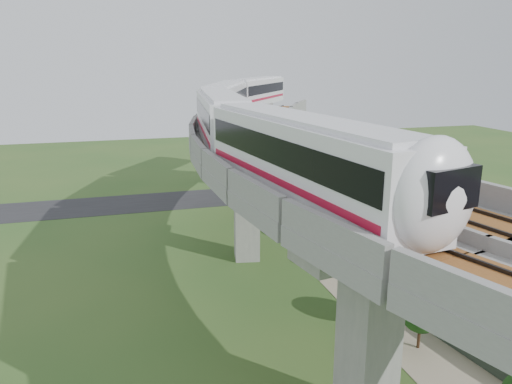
% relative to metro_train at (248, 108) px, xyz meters
% --- Properties ---
extents(ground, '(160.00, 160.00, 0.00)m').
position_rel_metro_train_xyz_m(ground, '(-1.89, -13.46, -12.31)').
color(ground, '#2D5221').
rests_on(ground, ground).
extents(dirt_lot, '(18.00, 26.00, 0.04)m').
position_rel_metro_train_xyz_m(dirt_lot, '(12.11, -15.46, -12.29)').
color(dirt_lot, gray).
rests_on(dirt_lot, ground).
extents(asphalt_road, '(60.00, 8.00, 0.03)m').
position_rel_metro_train_xyz_m(asphalt_road, '(-1.89, 16.54, -12.29)').
color(asphalt_road, '#232326').
rests_on(asphalt_road, ground).
extents(viaduct, '(19.58, 73.98, 11.40)m').
position_rel_metro_train_xyz_m(viaduct, '(1.96, -13.46, -3.26)').
color(viaduct, '#99968E').
rests_on(viaduct, ground).
extents(metro_train, '(18.70, 59.70, 3.64)m').
position_rel_metro_train_xyz_m(metro_train, '(0.00, 0.00, 0.00)').
color(metro_train, silver).
rests_on(metro_train, ground).
extents(fence, '(3.87, 38.73, 1.50)m').
position_rel_metro_train_xyz_m(fence, '(7.87, -13.46, -11.56)').
color(fence, '#2D382D').
rests_on(fence, ground).
extents(tree_0, '(2.16, 2.16, 2.88)m').
position_rel_metro_train_xyz_m(tree_0, '(9.77, 7.64, -10.35)').
color(tree_0, '#382314').
rests_on(tree_0, ground).
extents(tree_1, '(2.89, 2.89, 3.02)m').
position_rel_metro_train_xyz_m(tree_1, '(7.22, 4.19, -10.52)').
color(tree_1, '#382314').
rests_on(tree_1, ground).
extents(tree_2, '(3.00, 3.00, 3.63)m').
position_rel_metro_train_xyz_m(tree_2, '(6.49, -0.93, -9.96)').
color(tree_2, '#382314').
rests_on(tree_2, ground).
extents(tree_3, '(1.84, 1.84, 2.68)m').
position_rel_metro_train_xyz_m(tree_3, '(5.50, -7.53, -10.42)').
color(tree_3, '#382314').
rests_on(tree_3, ground).
extents(tree_4, '(2.89, 2.89, 3.68)m').
position_rel_metro_train_xyz_m(tree_4, '(4.32, -16.02, -9.86)').
color(tree_4, '#382314').
rests_on(tree_4, ground).
extents(tree_5, '(2.12, 2.12, 2.92)m').
position_rel_metro_train_xyz_m(tree_5, '(5.08, -19.13, -10.29)').
color(tree_5, '#382314').
rests_on(tree_5, ground).
extents(car_dark, '(5.05, 2.91, 1.38)m').
position_rel_metro_train_xyz_m(car_dark, '(10.98, -5.81, -11.58)').
color(car_dark, black).
rests_on(car_dark, dirt_lot).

